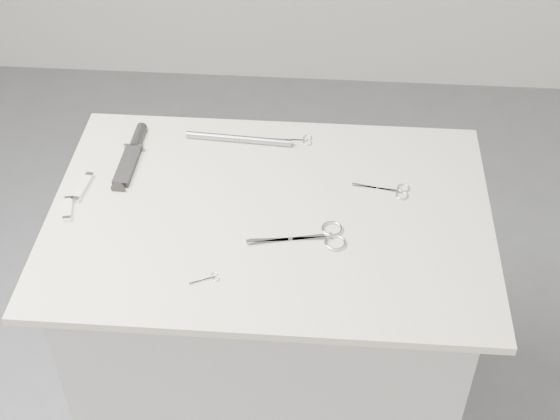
# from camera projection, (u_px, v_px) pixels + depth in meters

# --- Properties ---
(plinth) EXTENTS (0.90, 0.60, 0.90)m
(plinth) POSITION_uv_depth(u_px,v_px,m) (271.00, 342.00, 2.08)
(plinth) COLOR #B0B0AE
(plinth) RESTS_ON ground
(display_board) EXTENTS (1.00, 0.70, 0.02)m
(display_board) POSITION_uv_depth(u_px,v_px,m) (270.00, 215.00, 1.77)
(display_board) COLOR beige
(display_board) RESTS_ON plinth
(large_shears) EXTENTS (0.22, 0.09, 0.01)m
(large_shears) POSITION_uv_depth(u_px,v_px,m) (318.00, 237.00, 1.70)
(large_shears) COLOR silver
(large_shears) RESTS_ON display_board
(embroidery_scissors_a) EXTENTS (0.13, 0.06, 0.00)m
(embroidery_scissors_a) POSITION_uv_depth(u_px,v_px,m) (392.00, 190.00, 1.81)
(embroidery_scissors_a) COLOR silver
(embroidery_scissors_a) RESTS_ON display_board
(embroidery_scissors_b) EXTENTS (0.10, 0.05, 0.00)m
(embroidery_scissors_b) POSITION_uv_depth(u_px,v_px,m) (299.00, 140.00, 1.96)
(embroidery_scissors_b) COLOR silver
(embroidery_scissors_b) RESTS_ON display_board
(tiny_scissors) EXTENTS (0.06, 0.04, 0.00)m
(tiny_scissors) POSITION_uv_depth(u_px,v_px,m) (208.00, 279.00, 1.61)
(tiny_scissors) COLOR silver
(tiny_scissors) RESTS_ON display_board
(sheathed_knife) EXTENTS (0.05, 0.23, 0.03)m
(sheathed_knife) POSITION_uv_depth(u_px,v_px,m) (132.00, 152.00, 1.91)
(sheathed_knife) COLOR black
(sheathed_knife) RESTS_ON display_board
(pocket_knife_a) EXTENTS (0.03, 0.10, 0.01)m
(pocket_knife_a) POSITION_uv_depth(u_px,v_px,m) (83.00, 187.00, 1.82)
(pocket_knife_a) COLOR silver
(pocket_knife_a) RESTS_ON display_board
(pocket_knife_b) EXTENTS (0.03, 0.08, 0.01)m
(pocket_knife_b) POSITION_uv_depth(u_px,v_px,m) (68.00, 209.00, 1.76)
(pocket_knife_b) COLOR silver
(pocket_knife_b) RESTS_ON display_board
(metal_rail) EXTENTS (0.27, 0.04, 0.02)m
(metal_rail) POSITION_uv_depth(u_px,v_px,m) (239.00, 139.00, 1.95)
(metal_rail) COLOR gray
(metal_rail) RESTS_ON display_board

